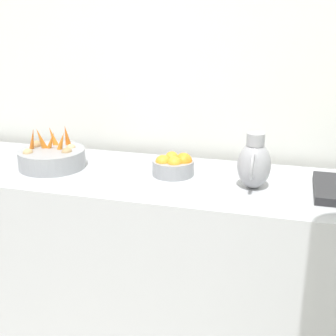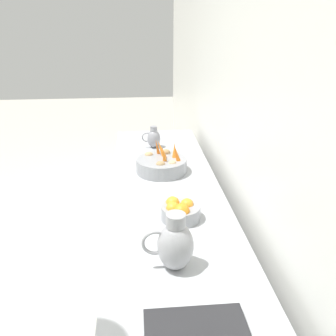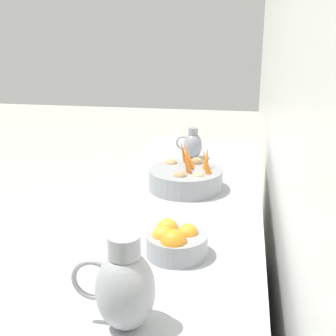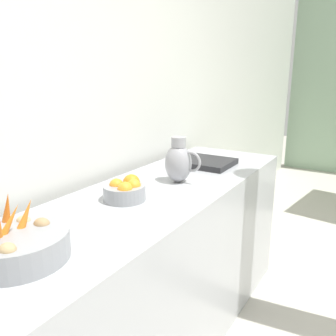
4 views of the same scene
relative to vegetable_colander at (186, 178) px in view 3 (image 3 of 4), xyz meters
name	(u,v)px [view 3 (image 3 of 4)]	position (x,y,z in m)	size (l,w,h in m)	color
vegetable_colander	(186,178)	(0.00, 0.00, 0.00)	(0.34, 0.34, 0.21)	gray
orange_bowl	(175,242)	(-0.05, 0.63, 0.00)	(0.20, 0.20, 0.11)	gray
metal_pitcher_tall	(124,287)	(0.02, 1.01, 0.06)	(0.21, 0.15, 0.25)	#939399
metal_pitcher_short	(193,145)	(0.03, -0.49, 0.03)	(0.15, 0.10, 0.17)	gray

